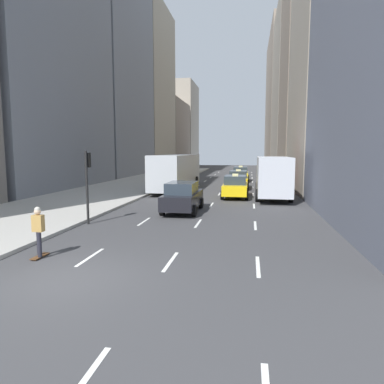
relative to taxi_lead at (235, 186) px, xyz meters
The scene contains 13 objects.
ground_plane 18.38m from the taxi_lead, 102.58° to the right, with size 160.00×160.00×0.00m, color #3D3D3F.
sidewalk_left 14.29m from the taxi_lead, 140.45° to the left, with size 8.00×66.00×0.15m, color #ADAAA3.
lane_markings 5.34m from the taxi_lead, 105.40° to the left, with size 5.72×56.00×0.01m.
building_row_left 34.89m from the taxi_lead, 123.65° to the left, with size 6.00×100.37×32.24m.
building_row_right 32.92m from the taxi_lead, 74.53° to the left, with size 6.00×89.88×30.66m.
taxi_lead is the anchor object (origin of this frame).
taxi_second 14.73m from the taxi_lead, 90.00° to the left, with size 2.02×4.40×1.87m.
taxi_third 6.56m from the taxi_lead, 90.00° to the left, with size 2.02×4.40×1.87m.
sedan_black_near 7.36m from the taxi_lead, 112.36° to the right, with size 2.02×4.59×1.79m.
city_bus 7.34m from the taxi_lead, 140.43° to the left, with size 2.80×11.61×3.25m.
box_truck 2.93m from the taxi_lead, ahead, with size 2.58×8.40×3.15m.
skateboarder 17.27m from the taxi_lead, 109.86° to the right, with size 0.36×0.80×1.75m.
traffic_light_pole 12.86m from the taxi_lead, 121.92° to the right, with size 0.24×0.42×3.60m.
Camera 1 is at (5.09, -8.53, 3.58)m, focal length 32.00 mm.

